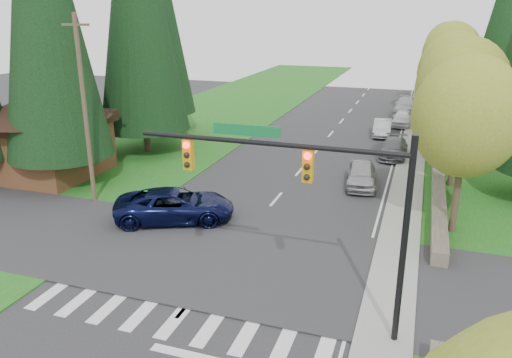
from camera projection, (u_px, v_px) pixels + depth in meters
The scene contains 24 objects.
grass_west at pixel (121, 157), 36.00m from camera, with size 14.00×110.00×0.06m, color #1D5416.
cross_street at pixel (226, 259), 21.30m from camera, with size 120.00×8.00×0.10m, color #28282B.
sidewalk_east at pixel (409, 176), 31.73m from camera, with size 1.80×80.00×0.13m, color gray.
curb_east at pixel (395, 175), 31.99m from camera, with size 0.20×80.00×0.13m, color gray.
stone_wall_north at pixel (437, 144), 38.30m from camera, with size 0.70×40.00×0.70m, color #4C4438.
traffic_signal at pixel (313, 186), 15.22m from camera, with size 8.70×0.37×6.80m.
brown_building at pixel (44, 127), 31.13m from camera, with size 8.40×8.40×5.40m.
utility_pole at pixel (85, 109), 26.12m from camera, with size 1.60×0.24×10.00m.
decid_tree_0 at pixel (467, 117), 22.08m from camera, with size 4.80×4.80×8.37m.
decid_tree_1 at pixel (462, 90), 28.26m from camera, with size 5.20×5.20×8.80m.
decid_tree_2 at pixel (454, 73), 34.56m from camera, with size 5.00×5.00×8.82m.
decid_tree_3 at pixel (452, 67), 40.89m from camera, with size 5.00×5.00×8.55m.
decid_tree_4 at pixel (451, 55), 47.01m from camera, with size 5.40×5.40×9.18m.
decid_tree_5 at pixel (447, 55), 53.52m from camera, with size 4.80×4.80×8.30m.
decid_tree_6 at pixel (447, 47), 59.66m from camera, with size 5.20×5.20×8.86m.
conifer_w_b at pixel (50, 15), 31.99m from camera, with size 5.44×5.44×17.80m.
conifer_w_e at pixel (156, 7), 40.19m from camera, with size 5.78×5.78×18.80m.
conifer_e_c at pixel (504, 19), 49.93m from camera, with size 5.10×5.10×16.80m.
suv_navy at pixel (175, 205), 24.93m from camera, with size 2.71×5.89×1.64m, color #0A0F34.
parked_car_a at pixel (361, 174), 29.92m from camera, with size 1.75×4.35×1.48m, color #9E9DA2.
parked_car_b at pixel (394, 148), 35.86m from camera, with size 1.82×4.48×1.30m, color slate.
parked_car_c at pixel (382, 128), 42.03m from camera, with size 1.42×4.07×1.34m, color #B4B3B8.
parked_car_d at pixel (403, 118), 45.58m from camera, with size 1.67×4.15×1.41m, color silver.
parked_car_e at pixel (406, 106), 51.21m from camera, with size 2.19×5.40×1.57m, color #AAABAF.
Camera 1 is at (7.34, -9.65, 10.07)m, focal length 35.00 mm.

